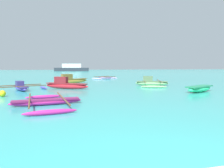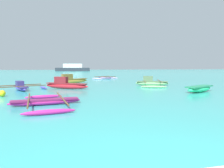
% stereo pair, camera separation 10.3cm
% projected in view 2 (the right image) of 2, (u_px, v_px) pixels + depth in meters
% --- Properties ---
extents(moored_boat_0, '(3.79, 2.69, 1.03)m').
position_uv_depth(moored_boat_0, '(71.00, 80.00, 21.59)').
color(moored_boat_0, gold).
rests_on(moored_boat_0, ground_plane).
extents(moored_boat_1, '(2.93, 2.02, 0.44)m').
position_uv_depth(moored_boat_1, '(199.00, 89.00, 14.28)').
color(moored_boat_1, '#2BDE8D').
rests_on(moored_boat_1, ground_plane).
extents(moored_boat_2, '(3.98, 3.66, 0.37)m').
position_uv_depth(moored_boat_2, '(105.00, 78.00, 29.50)').
color(moored_boat_2, '#DAABE7').
rests_on(moored_boat_2, ground_plane).
extents(moored_boat_3, '(3.50, 4.74, 0.91)m').
position_uv_depth(moored_boat_3, '(151.00, 83.00, 19.09)').
color(moored_boat_3, '#91C47D').
rests_on(moored_boat_3, ground_plane).
extents(moored_boat_4, '(3.34, 4.62, 0.34)m').
position_uv_depth(moored_boat_4, '(46.00, 102.00, 9.45)').
color(moored_boat_4, '#D32386').
rests_on(moored_boat_4, ground_plane).
extents(moored_boat_5, '(3.99, 3.01, 0.71)m').
position_uv_depth(moored_boat_5, '(21.00, 87.00, 15.35)').
color(moored_boat_5, '#5848BA').
rests_on(moored_boat_5, ground_plane).
extents(moored_boat_6, '(3.60, 2.54, 0.98)m').
position_uv_depth(moored_boat_6, '(65.00, 85.00, 16.40)').
color(moored_boat_6, red).
rests_on(moored_boat_6, ground_plane).
extents(mooring_buoy_1, '(0.39, 0.39, 0.39)m').
position_uv_depth(mooring_buoy_1, '(2.00, 93.00, 12.06)').
color(mooring_buoy_1, yellow).
rests_on(mooring_buoy_1, ground_plane).
extents(distant_ferry, '(13.76, 3.03, 3.03)m').
position_uv_depth(distant_ferry, '(73.00, 68.00, 81.84)').
color(distant_ferry, '#2D333D').
rests_on(distant_ferry, ground_plane).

